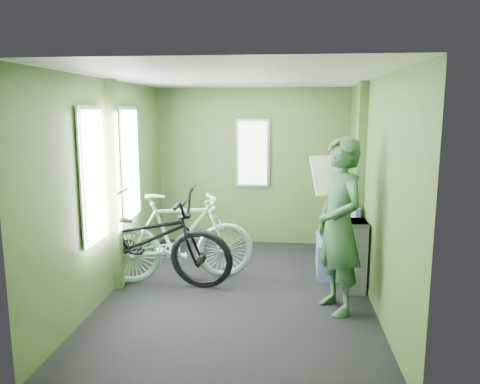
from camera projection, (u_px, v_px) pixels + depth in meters
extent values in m
plane|color=black|center=(239.00, 292.00, 5.16)|extent=(4.00, 4.00, 0.00)
cube|color=silver|center=(239.00, 78.00, 4.76)|extent=(2.80, 4.00, 0.02)
cube|color=#3B5527|center=(253.00, 167.00, 6.92)|extent=(2.80, 0.02, 2.30)
cube|color=#3B5527|center=(208.00, 240.00, 3.00)|extent=(2.80, 0.02, 2.30)
cube|color=#3B5527|center=(112.00, 187.00, 5.10)|extent=(0.02, 4.00, 2.30)
cube|color=#3B5527|center=(374.00, 191.00, 4.82)|extent=(0.02, 4.00, 2.30)
cube|color=#3B5527|center=(115.00, 187.00, 5.09)|extent=(0.08, 0.12, 2.30)
cube|color=silver|center=(94.00, 176.00, 4.52)|extent=(0.02, 0.56, 1.34)
cube|color=silver|center=(131.00, 163.00, 5.60)|extent=(0.02, 0.56, 1.34)
cube|color=white|center=(92.00, 120.00, 4.43)|extent=(0.00, 0.12, 0.12)
cube|color=white|center=(130.00, 118.00, 5.51)|extent=(0.00, 0.12, 0.12)
cylinder|color=silver|center=(122.00, 192.00, 5.10)|extent=(0.03, 0.40, 0.03)
cube|color=#3B5527|center=(360.00, 182.00, 5.42)|extent=(0.10, 0.10, 2.30)
cube|color=white|center=(361.00, 121.00, 5.59)|extent=(0.02, 0.40, 0.50)
cube|color=silver|center=(253.00, 153.00, 6.84)|extent=(0.50, 0.02, 1.00)
imported|color=black|center=(143.00, 285.00, 5.34)|extent=(2.18, 1.10, 1.22)
imported|color=#89C5AE|center=(180.00, 281.00, 5.48)|extent=(1.83, 1.00, 1.07)
imported|color=#294B2E|center=(339.00, 226.00, 4.54)|extent=(0.63, 0.74, 1.73)
cube|color=silver|center=(326.00, 175.00, 4.74)|extent=(0.35, 0.30, 0.39)
cube|color=slate|center=(355.00, 256.00, 5.14)|extent=(0.23, 0.33, 0.79)
cube|color=navy|center=(336.00, 255.00, 5.77)|extent=(0.49, 0.84, 0.41)
cube|color=navy|center=(354.00, 221.00, 5.68)|extent=(0.08, 0.83, 0.46)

